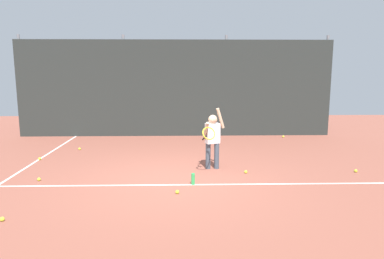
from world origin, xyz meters
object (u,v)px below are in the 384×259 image
at_px(tennis_player, 212,137).
at_px(water_bottle, 193,179).
at_px(tennis_ball_5, 246,172).
at_px(tennis_ball_1, 80,149).
at_px(tennis_ball_7, 40,159).
at_px(tennis_ball_4, 356,171).
at_px(tennis_ball_0, 177,192).
at_px(tennis_ball_3, 2,219).
at_px(tennis_ball_6, 283,137).
at_px(tennis_ball_2, 39,179).

height_order(tennis_player, water_bottle, tennis_player).
bearing_deg(water_bottle, tennis_ball_5, 31.95).
bearing_deg(tennis_ball_1, tennis_ball_7, -121.45).
bearing_deg(tennis_ball_4, tennis_ball_1, 160.55).
distance_m(water_bottle, tennis_ball_5, 1.35).
distance_m(tennis_ball_0, tennis_ball_3, 2.76).
distance_m(water_bottle, tennis_ball_0, 0.59).
xyz_separation_m(tennis_ball_4, tennis_ball_6, (-0.45, 3.95, 0.00)).
relative_size(tennis_ball_1, tennis_ball_4, 1.00).
distance_m(tennis_ball_0, tennis_ball_4, 4.01).
relative_size(tennis_player, water_bottle, 6.14).
height_order(tennis_player, tennis_ball_2, tennis_player).
bearing_deg(water_bottle, tennis_ball_1, 134.92).
bearing_deg(tennis_player, tennis_ball_5, -47.98).
bearing_deg(tennis_ball_3, tennis_ball_6, 46.74).
height_order(tennis_player, tennis_ball_5, tennis_player).
xyz_separation_m(tennis_player, tennis_ball_1, (-3.48, 1.96, -0.69)).
relative_size(tennis_player, tennis_ball_4, 20.46).
xyz_separation_m(tennis_ball_1, tennis_ball_6, (6.10, 1.64, 0.00)).
bearing_deg(tennis_ball_7, tennis_ball_2, -68.93).
bearing_deg(tennis_ball_0, tennis_ball_5, 40.16).
bearing_deg(tennis_ball_1, tennis_ball_2, -90.45).
height_order(tennis_player, tennis_ball_7, tennis_player).
height_order(tennis_ball_0, tennis_ball_7, same).
relative_size(tennis_ball_5, tennis_ball_7, 1.00).
xyz_separation_m(tennis_player, tennis_ball_6, (2.62, 3.59, -0.69)).
bearing_deg(tennis_ball_7, tennis_ball_1, 58.55).
relative_size(water_bottle, tennis_ball_5, 3.33).
bearing_deg(water_bottle, tennis_ball_7, 152.01).
distance_m(tennis_ball_4, tennis_ball_7, 7.31).
bearing_deg(tennis_ball_2, tennis_ball_6, 35.53).
bearing_deg(tennis_ball_0, tennis_ball_7, 144.02).
bearing_deg(tennis_player, tennis_ball_7, 148.17).
bearing_deg(tennis_ball_2, tennis_ball_7, 111.07).
xyz_separation_m(tennis_player, tennis_ball_5, (0.69, -0.37, -0.69)).
bearing_deg(tennis_ball_4, tennis_ball_7, 170.27).
height_order(tennis_ball_2, tennis_ball_7, same).
xyz_separation_m(tennis_player, tennis_ball_2, (-3.51, -0.78, -0.69)).
bearing_deg(water_bottle, tennis_player, 67.13).
distance_m(tennis_ball_1, tennis_ball_2, 2.73).
distance_m(water_bottle, tennis_ball_7, 4.18).
height_order(tennis_ball_5, tennis_ball_6, same).
relative_size(tennis_ball_1, tennis_ball_6, 1.00).
xyz_separation_m(tennis_ball_0, tennis_ball_1, (-2.73, 3.54, 0.00)).
height_order(tennis_ball_0, tennis_ball_1, same).
xyz_separation_m(tennis_ball_0, tennis_ball_3, (-2.53, -1.09, 0.00)).
bearing_deg(tennis_ball_2, tennis_ball_5, 5.57).
height_order(tennis_ball_0, tennis_ball_2, same).
xyz_separation_m(tennis_ball_1, tennis_ball_7, (-0.66, -1.08, 0.00)).
height_order(water_bottle, tennis_ball_4, water_bottle).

